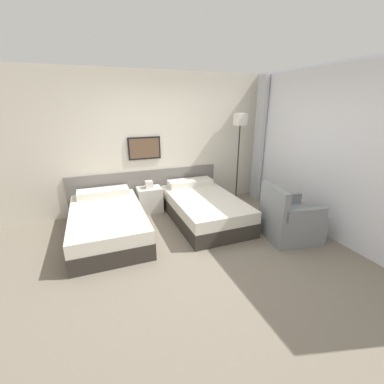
# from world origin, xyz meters

# --- Properties ---
(ground_plane) EXTENTS (16.00, 16.00, 0.00)m
(ground_plane) POSITION_xyz_m (0.00, 0.00, 0.00)
(ground_plane) COLOR slate
(wall_headboard) EXTENTS (10.00, 0.10, 2.70)m
(wall_headboard) POSITION_xyz_m (-0.02, 1.94, 1.30)
(wall_headboard) COLOR beige
(wall_headboard) RESTS_ON ground_plane
(wall_window) EXTENTS (0.21, 4.41, 2.70)m
(wall_window) POSITION_xyz_m (2.22, -0.19, 1.34)
(wall_window) COLOR white
(wall_window) RESTS_ON ground_plane
(bed_near_door) EXTENTS (1.14, 1.95, 0.59)m
(bed_near_door) POSITION_xyz_m (-1.21, 0.92, 0.24)
(bed_near_door) COLOR #332D28
(bed_near_door) RESTS_ON ground_plane
(bed_near_window) EXTENTS (1.14, 1.95, 0.59)m
(bed_near_window) POSITION_xyz_m (0.52, 0.92, 0.24)
(bed_near_window) COLOR #332D28
(bed_near_window) RESTS_ON ground_plane
(nightstand) EXTENTS (0.47, 0.37, 0.65)m
(nightstand) POSITION_xyz_m (-0.34, 1.65, 0.27)
(nightstand) COLOR beige
(nightstand) RESTS_ON ground_plane
(floor_lamp) EXTENTS (0.24, 0.24, 1.91)m
(floor_lamp) POSITION_xyz_m (1.58, 1.52, 1.58)
(floor_lamp) COLOR black
(floor_lamp) RESTS_ON ground_plane
(armchair) EXTENTS (0.90, 0.87, 0.90)m
(armchair) POSITION_xyz_m (1.54, -0.22, 0.30)
(armchair) COLOR gray
(armchair) RESTS_ON ground_plane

